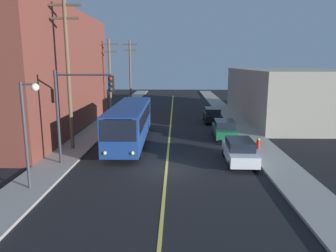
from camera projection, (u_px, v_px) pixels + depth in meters
name	position (u px, v px, depth m)	size (l,w,h in m)	color
ground_plane	(166.00, 169.00, 19.94)	(120.00, 120.00, 0.00)	black
sidewalk_left	(93.00, 133.00, 29.91)	(2.50, 90.00, 0.15)	gray
sidewalk_right	(247.00, 134.00, 29.55)	(2.50, 90.00, 0.15)	gray
lane_stripe_center	(171.00, 124.00, 34.65)	(0.16, 60.00, 0.01)	#D8CC4C
building_left_brick	(28.00, 72.00, 30.04)	(10.00, 22.32, 11.38)	brown
building_right_warehouse	(292.00, 94.00, 37.80)	(12.00, 21.38, 5.83)	gray
city_bus	(130.00, 122.00, 25.99)	(2.74, 12.19, 3.20)	navy
parked_car_white	(240.00, 151.00, 20.96)	(1.90, 4.44, 1.62)	silver
parked_car_green	(224.00, 129.00, 27.90)	(1.93, 4.45, 1.62)	#196038
parked_car_black	(212.00, 115.00, 35.51)	(1.87, 4.42, 1.62)	black
utility_pole_near	(68.00, 68.00, 23.15)	(2.40, 0.28, 11.04)	brown
utility_pole_mid	(110.00, 74.00, 38.83)	(2.40, 0.28, 9.23)	brown
utility_pole_far	(130.00, 69.00, 51.22)	(2.40, 0.28, 9.90)	brown
traffic_signal_left_corner	(81.00, 100.00, 19.90)	(3.75, 0.48, 6.00)	#2D2D33
street_lamp_left	(28.00, 120.00, 15.88)	(0.98, 0.40, 5.50)	#38383D
fire_hydrant	(258.00, 143.00, 24.04)	(0.44, 0.26, 0.84)	red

